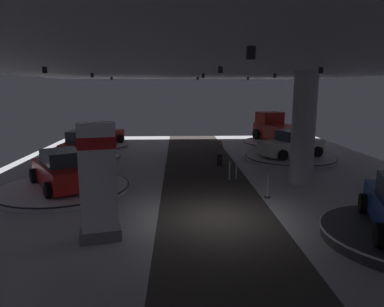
{
  "coord_description": "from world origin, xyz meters",
  "views": [
    {
      "loc": [
        -1.45,
        -12.25,
        4.75
      ],
      "look_at": [
        -0.71,
        5.41,
        1.4
      ],
      "focal_mm": 32.92,
      "sensor_mm": 36.0,
      "label": 1
    }
  ],
  "objects_px": {
    "brand_sign_pylon": "(98,181)",
    "display_car_mid_left": "(62,170)",
    "display_car_far_left": "(84,145)",
    "display_platform_deep_left": "(100,146)",
    "display_car_deep_left": "(99,135)",
    "display_platform_far_left": "(85,159)",
    "display_platform_deep_right": "(279,143)",
    "display_platform_mid_left": "(64,188)",
    "visitor_walking_near": "(220,151)",
    "pickup_truck_deep_right": "(278,130)",
    "display_car_far_right": "(291,144)",
    "column_right": "(303,129)",
    "display_platform_far_right": "(290,157)"
  },
  "relations": [
    {
      "from": "display_platform_mid_left",
      "to": "display_car_mid_left",
      "type": "bearing_deg",
      "value": -57.27
    },
    {
      "from": "display_platform_far_right",
      "to": "visitor_walking_near",
      "type": "distance_m",
      "value": 5.34
    },
    {
      "from": "display_platform_far_right",
      "to": "pickup_truck_deep_right",
      "type": "bearing_deg",
      "value": 82.39
    },
    {
      "from": "display_platform_far_left",
      "to": "display_car_far_left",
      "type": "bearing_deg",
      "value": -94.03
    },
    {
      "from": "display_car_mid_left",
      "to": "display_car_deep_left",
      "type": "bearing_deg",
      "value": 94.4
    },
    {
      "from": "display_car_mid_left",
      "to": "display_platform_mid_left",
      "type": "bearing_deg",
      "value": 122.73
    },
    {
      "from": "display_car_far_left",
      "to": "display_platform_deep_left",
      "type": "relative_size",
      "value": 0.96
    },
    {
      "from": "brand_sign_pylon",
      "to": "display_car_mid_left",
      "type": "distance_m",
      "value": 6.14
    },
    {
      "from": "display_car_deep_left",
      "to": "display_car_mid_left",
      "type": "height_order",
      "value": "display_car_mid_left"
    },
    {
      "from": "column_right",
      "to": "display_car_deep_left",
      "type": "relative_size",
      "value": 1.21
    },
    {
      "from": "brand_sign_pylon",
      "to": "display_car_mid_left",
      "type": "height_order",
      "value": "brand_sign_pylon"
    },
    {
      "from": "display_car_mid_left",
      "to": "display_platform_deep_right",
      "type": "bearing_deg",
      "value": 42.27
    },
    {
      "from": "display_platform_mid_left",
      "to": "display_platform_deep_left",
      "type": "bearing_deg",
      "value": 94.41
    },
    {
      "from": "display_platform_far_right",
      "to": "display_platform_deep_right",
      "type": "bearing_deg",
      "value": 81.11
    },
    {
      "from": "brand_sign_pylon",
      "to": "display_platform_mid_left",
      "type": "height_order",
      "value": "brand_sign_pylon"
    },
    {
      "from": "display_platform_far_left",
      "to": "column_right",
      "type": "bearing_deg",
      "value": -24.63
    },
    {
      "from": "pickup_truck_deep_right",
      "to": "display_platform_mid_left",
      "type": "height_order",
      "value": "pickup_truck_deep_right"
    },
    {
      "from": "column_right",
      "to": "display_platform_far_left",
      "type": "distance_m",
      "value": 13.57
    },
    {
      "from": "display_platform_deep_right",
      "to": "display_car_mid_left",
      "type": "distance_m",
      "value": 18.49
    },
    {
      "from": "display_platform_deep_right",
      "to": "display_platform_mid_left",
      "type": "bearing_deg",
      "value": -137.83
    },
    {
      "from": "display_platform_far_right",
      "to": "display_car_far_left",
      "type": "bearing_deg",
      "value": -178.7
    },
    {
      "from": "display_platform_far_right",
      "to": "display_platform_mid_left",
      "type": "height_order",
      "value": "display_platform_mid_left"
    },
    {
      "from": "display_platform_far_left",
      "to": "display_platform_deep_left",
      "type": "distance_m",
      "value": 5.52
    },
    {
      "from": "display_car_deep_left",
      "to": "display_car_mid_left",
      "type": "distance_m",
      "value": 12.09
    },
    {
      "from": "column_right",
      "to": "visitor_walking_near",
      "type": "distance_m",
      "value": 5.68
    },
    {
      "from": "brand_sign_pylon",
      "to": "display_platform_far_right",
      "type": "height_order",
      "value": "brand_sign_pylon"
    },
    {
      "from": "pickup_truck_deep_right",
      "to": "display_car_far_right",
      "type": "xyz_separation_m",
      "value": [
        -0.76,
        -5.93,
        -0.28
      ]
    },
    {
      "from": "display_car_deep_left",
      "to": "visitor_walking_near",
      "type": "xyz_separation_m",
      "value": [
        8.76,
        -7.1,
        -0.08
      ]
    },
    {
      "from": "pickup_truck_deep_right",
      "to": "visitor_walking_near",
      "type": "relative_size",
      "value": 3.57
    },
    {
      "from": "display_car_mid_left",
      "to": "visitor_walking_near",
      "type": "relative_size",
      "value": 2.83
    },
    {
      "from": "display_platform_deep_left",
      "to": "display_car_far_right",
      "type": "height_order",
      "value": "display_car_far_right"
    },
    {
      "from": "pickup_truck_deep_right",
      "to": "display_car_mid_left",
      "type": "relative_size",
      "value": 1.26
    },
    {
      "from": "display_car_far_left",
      "to": "visitor_walking_near",
      "type": "distance_m",
      "value": 8.66
    },
    {
      "from": "brand_sign_pylon",
      "to": "visitor_walking_near",
      "type": "distance_m",
      "value": 11.51
    },
    {
      "from": "brand_sign_pylon",
      "to": "pickup_truck_deep_right",
      "type": "bearing_deg",
      "value": 59.29
    },
    {
      "from": "column_right",
      "to": "pickup_truck_deep_right",
      "type": "distance_m",
      "value": 12.06
    },
    {
      "from": "brand_sign_pylon",
      "to": "display_platform_deep_right",
      "type": "relative_size",
      "value": 0.63
    },
    {
      "from": "display_platform_far_left",
      "to": "visitor_walking_near",
      "type": "xyz_separation_m",
      "value": [
        8.52,
        -1.56,
        0.71
      ]
    },
    {
      "from": "display_platform_far_left",
      "to": "display_platform_mid_left",
      "type": "relative_size",
      "value": 0.76
    },
    {
      "from": "display_platform_mid_left",
      "to": "visitor_walking_near",
      "type": "height_order",
      "value": "visitor_walking_near"
    },
    {
      "from": "column_right",
      "to": "display_car_mid_left",
      "type": "distance_m",
      "value": 11.61
    },
    {
      "from": "display_platform_far_right",
      "to": "display_car_far_right",
      "type": "bearing_deg",
      "value": 22.22
    },
    {
      "from": "display_platform_far_left",
      "to": "brand_sign_pylon",
      "type": "bearing_deg",
      "value": -73.5
    },
    {
      "from": "display_platform_deep_left",
      "to": "display_platform_far_right",
      "type": "bearing_deg",
      "value": -20.86
    },
    {
      "from": "brand_sign_pylon",
      "to": "display_car_deep_left",
      "type": "xyz_separation_m",
      "value": [
        -3.76,
        17.42,
        -0.94
      ]
    },
    {
      "from": "display_platform_deep_left",
      "to": "display_platform_deep_right",
      "type": "xyz_separation_m",
      "value": [
        14.61,
        0.4,
        0.06
      ]
    },
    {
      "from": "brand_sign_pylon",
      "to": "display_platform_mid_left",
      "type": "bearing_deg",
      "value": 117.89
    },
    {
      "from": "display_car_far_right",
      "to": "visitor_walking_near",
      "type": "relative_size",
      "value": 2.87
    },
    {
      "from": "display_car_deep_left",
      "to": "display_platform_far_right",
      "type": "bearing_deg",
      "value": -20.98
    },
    {
      "from": "visitor_walking_near",
      "to": "display_car_far_left",
      "type": "bearing_deg",
      "value": 169.8
    }
  ]
}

